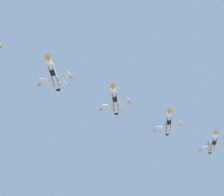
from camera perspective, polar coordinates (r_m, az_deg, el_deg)
name	(u,v)px	position (r m, az deg, el deg)	size (l,w,h in m)	color
fighter_jet_left_wing	(53,74)	(117.49, -8.33, 3.36)	(10.60, 14.90, 4.44)	white
fighter_jet_right_wing	(115,100)	(124.28, 0.38, -0.31)	(10.60, 14.90, 4.47)	white
fighter_jet_left_outer	(168,123)	(138.33, 7.96, -3.52)	(10.62, 14.90, 4.37)	white
fighter_jet_right_outer	(213,143)	(151.94, 14.09, -6.19)	(10.59, 14.90, 4.48)	white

